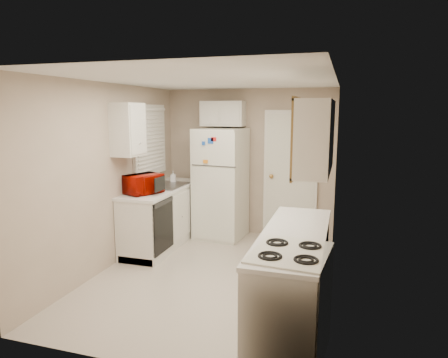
# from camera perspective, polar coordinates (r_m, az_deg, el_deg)

# --- Properties ---
(floor) EXTENTS (3.80, 3.80, 0.00)m
(floor) POSITION_cam_1_polar(r_m,az_deg,el_deg) (5.18, -1.67, -13.56)
(floor) COLOR beige
(floor) RESTS_ON ground
(ceiling) EXTENTS (3.80, 3.80, 0.00)m
(ceiling) POSITION_cam_1_polar(r_m,az_deg,el_deg) (4.77, -1.81, 13.97)
(ceiling) COLOR white
(ceiling) RESTS_ON floor
(wall_left) EXTENTS (3.80, 3.80, 0.00)m
(wall_left) POSITION_cam_1_polar(r_m,az_deg,el_deg) (5.44, -15.84, 0.40)
(wall_left) COLOR #B3A08D
(wall_left) RESTS_ON floor
(wall_right) EXTENTS (3.80, 3.80, 0.00)m
(wall_right) POSITION_cam_1_polar(r_m,az_deg,el_deg) (4.58, 15.08, -1.26)
(wall_right) COLOR #B3A08D
(wall_right) RESTS_ON floor
(wall_back) EXTENTS (2.80, 2.80, 0.00)m
(wall_back) POSITION_cam_1_polar(r_m,az_deg,el_deg) (6.64, 3.55, 2.38)
(wall_back) COLOR #B3A08D
(wall_back) RESTS_ON floor
(wall_front) EXTENTS (2.80, 2.80, 0.00)m
(wall_front) POSITION_cam_1_polar(r_m,az_deg,el_deg) (3.14, -13.03, -6.19)
(wall_front) COLOR #B3A08D
(wall_front) RESTS_ON floor
(left_counter) EXTENTS (0.60, 1.80, 0.90)m
(left_counter) POSITION_cam_1_polar(r_m,az_deg,el_deg) (6.22, -8.68, -5.27)
(left_counter) COLOR silver
(left_counter) RESTS_ON floor
(dishwasher) EXTENTS (0.03, 0.58, 0.72)m
(dishwasher) POSITION_cam_1_polar(r_m,az_deg,el_deg) (5.57, -8.67, -6.63)
(dishwasher) COLOR black
(dishwasher) RESTS_ON floor
(sink) EXTENTS (0.54, 0.74, 0.16)m
(sink) POSITION_cam_1_polar(r_m,az_deg,el_deg) (6.26, -8.18, -1.30)
(sink) COLOR gray
(sink) RESTS_ON left_counter
(microwave) EXTENTS (0.56, 0.44, 0.33)m
(microwave) POSITION_cam_1_polar(r_m,az_deg,el_deg) (5.68, -11.43, -0.57)
(microwave) COLOR #9C0B00
(microwave) RESTS_ON left_counter
(soap_bottle) EXTENTS (0.10, 0.11, 0.18)m
(soap_bottle) POSITION_cam_1_polar(r_m,az_deg,el_deg) (6.54, -7.28, 0.44)
(soap_bottle) COLOR white
(soap_bottle) RESTS_ON left_counter
(window_blinds) EXTENTS (0.10, 0.98, 1.08)m
(window_blinds) POSITION_cam_1_polar(r_m,az_deg,el_deg) (6.28, -10.51, 5.48)
(window_blinds) COLOR silver
(window_blinds) RESTS_ON wall_left
(upper_cabinet_left) EXTENTS (0.30, 0.45, 0.70)m
(upper_cabinet_left) POSITION_cam_1_polar(r_m,az_deg,el_deg) (5.49, -13.56, 6.88)
(upper_cabinet_left) COLOR silver
(upper_cabinet_left) RESTS_ON wall_left
(refrigerator) EXTENTS (0.80, 0.78, 1.77)m
(refrigerator) POSITION_cam_1_polar(r_m,az_deg,el_deg) (6.44, -0.45, -0.66)
(refrigerator) COLOR silver
(refrigerator) RESTS_ON floor
(cabinet_over_fridge) EXTENTS (0.70, 0.30, 0.40)m
(cabinet_over_fridge) POSITION_cam_1_polar(r_m,az_deg,el_deg) (6.54, -0.14, 9.32)
(cabinet_over_fridge) COLOR silver
(cabinet_over_fridge) RESTS_ON wall_back
(interior_door) EXTENTS (0.86, 0.06, 2.08)m
(interior_door) POSITION_cam_1_polar(r_m,az_deg,el_deg) (6.50, 9.46, 0.50)
(interior_door) COLOR silver
(interior_door) RESTS_ON floor
(right_counter) EXTENTS (0.60, 2.00, 0.90)m
(right_counter) POSITION_cam_1_polar(r_m,az_deg,el_deg) (4.06, 9.80, -13.61)
(right_counter) COLOR silver
(right_counter) RESTS_ON floor
(stove) EXTENTS (0.67, 0.79, 0.90)m
(stove) POSITION_cam_1_polar(r_m,az_deg,el_deg) (3.54, 9.29, -17.29)
(stove) COLOR silver
(stove) RESTS_ON floor
(upper_cabinet_right) EXTENTS (0.30, 1.20, 0.70)m
(upper_cabinet_right) POSITION_cam_1_polar(r_m,az_deg,el_deg) (4.02, 13.04, 5.96)
(upper_cabinet_right) COLOR silver
(upper_cabinet_right) RESTS_ON wall_right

